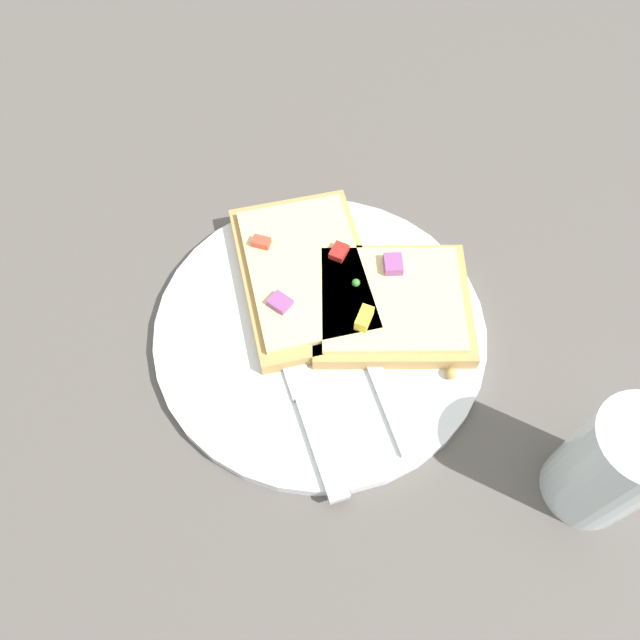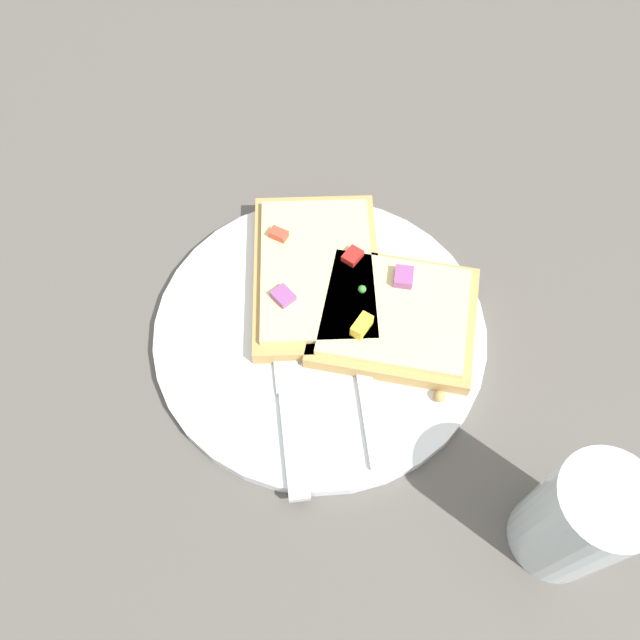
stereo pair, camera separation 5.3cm
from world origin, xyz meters
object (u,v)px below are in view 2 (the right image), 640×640
object	(u,v)px
knife	(288,383)
pizza_slice_corner	(394,315)
plate	(320,329)
fork	(352,333)
pizza_slice_main	(317,272)
drinking_glass	(578,520)

from	to	relation	value
knife	pizza_slice_corner	xyz separation A→B (m)	(-0.00, 0.11, 0.01)
plate	pizza_slice_corner	world-z (taller)	pizza_slice_corner
knife	pizza_slice_corner	size ratio (longest dim) A/B	1.19
fork	pizza_slice_main	size ratio (longest dim) A/B	1.00
knife	drinking_glass	bearing A→B (deg)	-128.08
plate	pizza_slice_corner	xyz separation A→B (m)	(0.03, 0.06, 0.02)
drinking_glass	fork	bearing A→B (deg)	-171.21
plate	fork	bearing A→B (deg)	39.93
pizza_slice_corner	pizza_slice_main	bearing A→B (deg)	-22.80
pizza_slice_main	pizza_slice_corner	bearing A→B (deg)	54.32
knife	pizza_slice_main	bearing A→B (deg)	-19.52
pizza_slice_corner	drinking_glass	distance (m)	0.21
pizza_slice_corner	drinking_glass	world-z (taller)	drinking_glass
pizza_slice_main	plate	bearing A→B (deg)	1.58
fork	pizza_slice_corner	world-z (taller)	pizza_slice_corner
knife	pizza_slice_main	world-z (taller)	pizza_slice_main
fork	pizza_slice_corner	bearing A→B (deg)	-74.93
knife	pizza_slice_corner	distance (m)	0.11
plate	knife	world-z (taller)	knife
plate	pizza_slice_main	xyz separation A→B (m)	(-0.04, 0.02, 0.02)
plate	knife	size ratio (longest dim) A/B	1.34
plate	pizza_slice_corner	distance (m)	0.07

